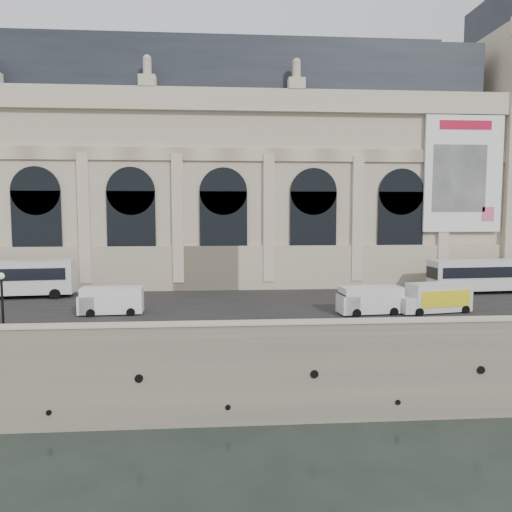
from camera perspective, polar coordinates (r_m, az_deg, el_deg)
The scene contains 11 objects.
ground at distance 36.76m, azimuth 3.39°, elevation -18.70°, with size 260.00×260.00×0.00m, color black.
quay at distance 69.47m, azimuth -0.48°, elevation -4.64°, with size 160.00×70.00×6.00m, color gray.
street at distance 48.34m, azimuth 1.19°, elevation -5.35°, with size 160.00×24.00×0.06m, color #2D2D2D.
parapet at distance 35.19m, azimuth 3.31°, elevation -8.40°, with size 160.00×1.40×1.21m.
museum at distance 64.35m, azimuth -5.63°, elevation 9.50°, with size 69.00×18.70×29.10m.
bus_left at distance 56.26m, azimuth -26.64°, elevation -2.22°, with size 13.24×4.08×3.84m.
bus_right at distance 58.91m, azimuth 24.76°, elevation -1.95°, with size 12.46×3.55×3.63m.
van_b at distance 44.59m, azimuth -16.52°, elevation -4.93°, with size 5.42×2.43×2.37m.
van_c at distance 43.90m, azimuth 12.58°, elevation -4.97°, with size 5.59×2.67×2.41m.
box_truck at distance 46.23m, azimuth 19.78°, elevation -4.54°, with size 6.72×3.20×2.60m.
lamp_left at distance 39.52m, azimuth -26.99°, elevation -5.01°, with size 0.46×0.46×4.56m.
Camera 1 is at (-4.58, -33.29, 14.91)m, focal length 35.00 mm.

